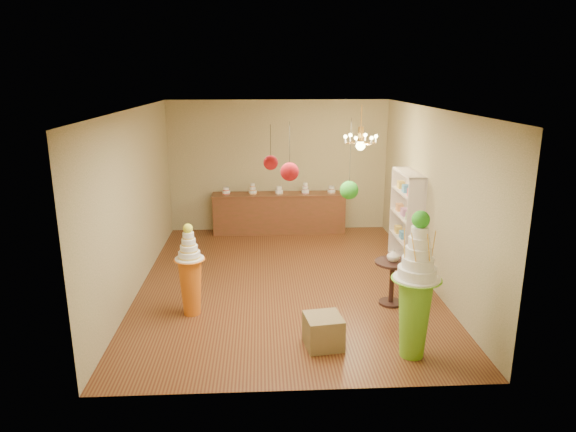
{
  "coord_description": "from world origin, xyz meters",
  "views": [
    {
      "loc": [
        -0.41,
        -8.42,
        3.52
      ],
      "look_at": [
        0.05,
        0.0,
        1.2
      ],
      "focal_mm": 32.0,
      "sensor_mm": 36.0,
      "label": 1
    }
  ],
  "objects_px": {
    "pedestal_green": "(415,298)",
    "sideboard": "(279,212)",
    "pedestal_orange": "(191,278)",
    "round_table": "(392,277)"
  },
  "relations": [
    {
      "from": "pedestal_green",
      "to": "round_table",
      "type": "relative_size",
      "value": 2.71
    },
    {
      "from": "pedestal_orange",
      "to": "sideboard",
      "type": "height_order",
      "value": "pedestal_orange"
    },
    {
      "from": "pedestal_green",
      "to": "pedestal_orange",
      "type": "xyz_separation_m",
      "value": [
        -3.01,
        1.37,
        -0.23
      ]
    },
    {
      "from": "pedestal_orange",
      "to": "round_table",
      "type": "distance_m",
      "value": 3.13
    },
    {
      "from": "pedestal_green",
      "to": "pedestal_orange",
      "type": "bearing_deg",
      "value": 155.43
    },
    {
      "from": "pedestal_green",
      "to": "sideboard",
      "type": "relative_size",
      "value": 0.64
    },
    {
      "from": "pedestal_orange",
      "to": "round_table",
      "type": "height_order",
      "value": "pedestal_orange"
    },
    {
      "from": "round_table",
      "to": "sideboard",
      "type": "bearing_deg",
      "value": 112.38
    },
    {
      "from": "pedestal_green",
      "to": "pedestal_orange",
      "type": "height_order",
      "value": "pedestal_green"
    },
    {
      "from": "pedestal_green",
      "to": "round_table",
      "type": "height_order",
      "value": "pedestal_green"
    }
  ]
}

